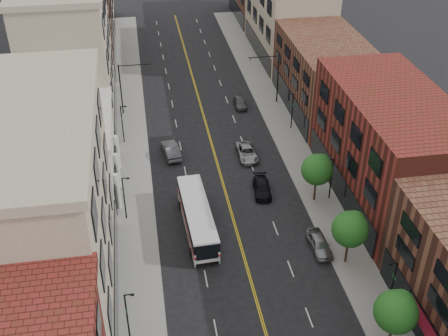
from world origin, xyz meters
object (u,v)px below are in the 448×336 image
city_bus (197,216)px  car_lane_behind (171,150)px  car_parked_far (319,244)px  car_lane_c (240,102)px  car_lane_b (247,152)px  car_lane_a (262,188)px

city_bus → car_lane_behind: city_bus is taller
car_parked_far → car_lane_c: 31.49m
car_lane_b → city_bus: bearing=-120.6°
city_bus → car_parked_far: bearing=-26.0°
city_bus → car_lane_c: size_ratio=2.91×
city_bus → car_lane_c: 28.13m
car_lane_behind → car_parked_far: bearing=115.3°
car_lane_a → car_lane_c: 21.27m
city_bus → car_lane_c: (9.39, 26.49, -1.03)m
car_lane_behind → car_lane_a: car_lane_behind is taller
city_bus → car_lane_behind: bearing=93.2°
car_lane_a → car_lane_c: car_lane_c is taller
city_bus → car_lane_a: bearing=31.5°
car_lane_a → car_lane_c: size_ratio=1.14×
city_bus → car_lane_b: (7.69, 12.91, -1.02)m
car_lane_a → car_lane_b: size_ratio=0.92×
city_bus → car_lane_behind: (-1.43, 14.78, -0.91)m
car_lane_a → car_lane_b: car_lane_b is taller
car_parked_far → car_lane_b: bearing=100.5°
car_lane_a → car_lane_c: bearing=91.6°
car_lane_b → car_parked_far: bearing=-78.4°
car_parked_far → car_lane_behind: size_ratio=0.89×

